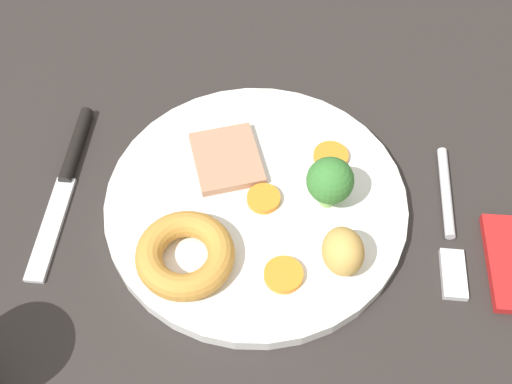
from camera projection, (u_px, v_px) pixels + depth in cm
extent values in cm
cube|color=#2B2623|center=(249.00, 204.00, 58.45)|extent=(120.00, 84.00, 3.60)
cylinder|color=white|center=(256.00, 203.00, 55.51)|extent=(26.59, 26.59, 1.40)
cube|color=tan|center=(227.00, 159.00, 56.93)|extent=(7.86, 8.46, 0.80)
torus|color=#C68938|center=(185.00, 255.00, 50.50)|extent=(8.08, 8.08, 2.22)
ellipsoid|color=tan|center=(343.00, 251.00, 49.77)|extent=(4.38, 4.82, 3.82)
cylinder|color=orange|center=(331.00, 156.00, 57.28)|extent=(3.20, 3.20, 0.51)
cylinder|color=orange|center=(264.00, 199.00, 54.55)|extent=(2.94, 2.94, 0.62)
cylinder|color=orange|center=(284.00, 275.00, 50.36)|extent=(3.19, 3.19, 0.65)
cylinder|color=#8CB766|center=(328.00, 195.00, 54.12)|extent=(1.51, 1.51, 1.64)
sphere|color=#387A33|center=(330.00, 180.00, 52.28)|extent=(4.05, 4.05, 4.05)
cylinder|color=silver|center=(446.00, 192.00, 56.49)|extent=(1.20, 9.52, 0.90)
cube|color=silver|center=(453.00, 274.00, 51.97)|extent=(2.14, 4.56, 0.60)
cylinder|color=black|center=(76.00, 145.00, 59.37)|extent=(1.45, 8.53, 1.20)
cube|color=silver|center=(51.00, 228.00, 54.63)|extent=(2.01, 10.55, 0.40)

